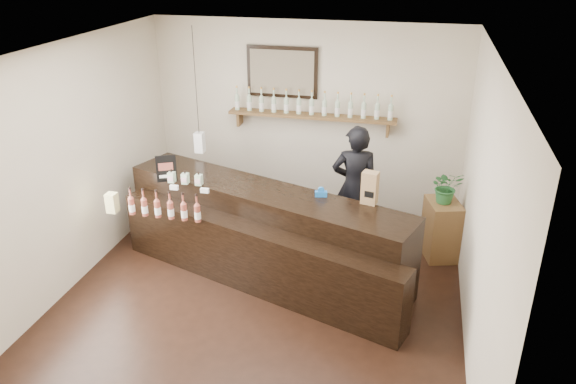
{
  "coord_description": "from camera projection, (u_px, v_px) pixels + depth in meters",
  "views": [
    {
      "loc": [
        1.57,
        -5.18,
        3.78
      ],
      "look_at": [
        0.16,
        0.7,
        1.05
      ],
      "focal_mm": 35.0,
      "sensor_mm": 36.0,
      "label": 1
    }
  ],
  "objects": [
    {
      "name": "ground",
      "position": [
        261.0,
        298.0,
        6.48
      ],
      "size": [
        5.0,
        5.0,
        0.0
      ],
      "primitive_type": "plane",
      "color": "black",
      "rests_on": "ground"
    },
    {
      "name": "side_cabinet",
      "position": [
        441.0,
        229.0,
        7.21
      ],
      "size": [
        0.51,
        0.61,
        0.77
      ],
      "color": "brown",
      "rests_on": "ground"
    },
    {
      "name": "room_shell",
      "position": [
        257.0,
        160.0,
        5.78
      ],
      "size": [
        5.0,
        5.0,
        5.0
      ],
      "color": "beige",
      "rests_on": "ground"
    },
    {
      "name": "paper_bag",
      "position": [
        370.0,
        188.0,
        6.28
      ],
      "size": [
        0.2,
        0.16,
        0.38
      ],
      "color": "#9C784B",
      "rests_on": "counter"
    },
    {
      "name": "shopkeeper",
      "position": [
        355.0,
        179.0,
        7.29
      ],
      "size": [
        0.75,
        0.56,
        1.88
      ],
      "primitive_type": "imported",
      "rotation": [
        0.0,
        0.0,
        3.31
      ],
      "color": "black",
      "rests_on": "ground"
    },
    {
      "name": "counter",
      "position": [
        262.0,
        236.0,
        6.81
      ],
      "size": [
        3.78,
        2.2,
        1.23
      ],
      "color": "black",
      "rests_on": "ground"
    },
    {
      "name": "potted_plant",
      "position": [
        447.0,
        187.0,
        6.96
      ],
      "size": [
        0.46,
        0.42,
        0.43
      ],
      "primitive_type": "imported",
      "rotation": [
        0.0,
        0.0,
        0.27
      ],
      "color": "#26612D",
      "rests_on": "side_cabinet"
    },
    {
      "name": "tape_dispenser",
      "position": [
        321.0,
        193.0,
        6.51
      ],
      "size": [
        0.15,
        0.08,
        0.12
      ],
      "color": "blue",
      "rests_on": "counter"
    },
    {
      "name": "promo_sign",
      "position": [
        166.0,
        169.0,
        6.86
      ],
      "size": [
        0.23,
        0.13,
        0.34
      ],
      "color": "black",
      "rests_on": "counter"
    },
    {
      "name": "back_wall_decor",
      "position": [
        295.0,
        97.0,
        7.9
      ],
      "size": [
        2.66,
        0.96,
        1.69
      ],
      "color": "brown",
      "rests_on": "ground"
    }
  ]
}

